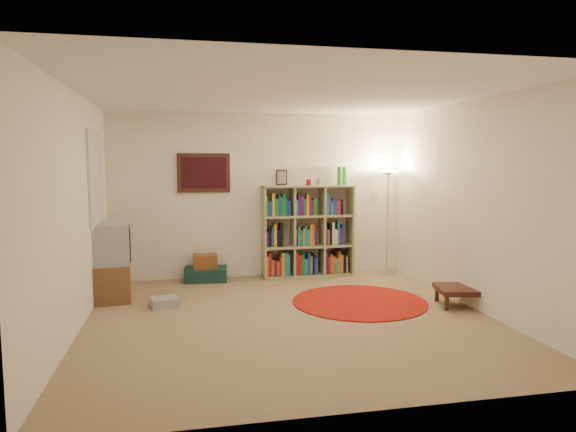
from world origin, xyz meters
name	(u,v)px	position (x,y,z in m)	size (l,w,h in m)	color
room	(284,207)	(-0.05, 0.05, 1.26)	(4.54, 4.54, 2.54)	#8D7352
bookshelf	(306,232)	(0.69, 2.11, 0.68)	(1.41, 0.41, 1.69)	#979865
floor_lamp	(388,186)	(1.96, 1.93, 1.39)	(0.34, 0.34, 1.67)	silver
floor_fan	(338,261)	(1.23, 2.17, 0.20)	(0.35, 0.20, 0.40)	black
tv_stand	(111,263)	(-2.08, 1.24, 0.47)	(0.54, 0.72, 0.98)	brown
dvd_box	(164,302)	(-1.41, 0.78, 0.05)	(0.38, 0.34, 0.11)	#9F9FA3
suitcase	(206,274)	(-0.85, 2.05, 0.10)	(0.64, 0.44, 0.20)	#12332D
wicker_basket	(205,262)	(-0.86, 2.01, 0.30)	(0.36, 0.26, 0.20)	brown
paper_towel	(285,268)	(0.34, 2.06, 0.14)	(0.14, 0.14, 0.28)	silver
red_rug	(359,301)	(1.00, 0.48, 0.01)	(1.69, 1.69, 0.02)	maroon
side_table	(459,290)	(2.13, 0.07, 0.20)	(0.62, 0.62, 0.24)	#321711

